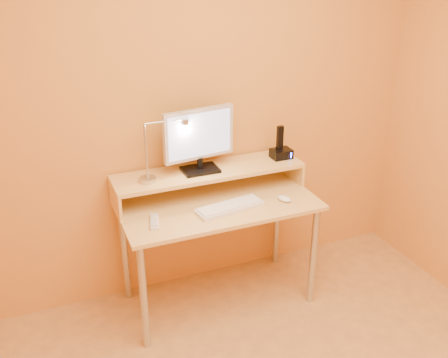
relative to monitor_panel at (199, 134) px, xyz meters
name	(u,v)px	position (x,y,z in m)	size (l,w,h in m)	color
wall_back	(199,104)	(0.06, 0.16, 0.13)	(3.00, 0.04, 2.50)	orange
desk_leg_fl	(144,298)	(-0.49, -0.41, -0.77)	(0.04, 0.04, 0.69)	#B7B7B7
desk_leg_fr	(313,256)	(0.61, -0.41, -0.77)	(0.04, 0.04, 0.69)	#B7B7B7
desk_leg_bl	(125,252)	(-0.49, 0.09, -0.77)	(0.04, 0.04, 0.69)	#B7B7B7
desk_leg_br	(277,221)	(0.61, 0.09, -0.77)	(0.04, 0.04, 0.69)	#B7B7B7
desk_lower	(218,204)	(0.06, -0.16, -0.41)	(1.20, 0.60, 0.03)	#EDC06D
shelf_riser_left	(115,199)	(-0.53, -0.01, -0.33)	(0.02, 0.30, 0.14)	#EDC06D
shelf_riser_right	(292,169)	(0.65, -0.01, -0.33)	(0.02, 0.30, 0.14)	#EDC06D
desk_shelf	(209,171)	(0.06, -0.01, -0.25)	(1.20, 0.30, 0.03)	#EDC06D
monitor_foot	(200,170)	(0.00, -0.01, -0.23)	(0.22, 0.16, 0.02)	black
monitor_neck	(200,163)	(0.00, -0.01, -0.19)	(0.04, 0.04, 0.07)	black
monitor_panel	(199,134)	(0.00, 0.00, 0.00)	(0.46, 0.04, 0.31)	silver
monitor_back	(198,133)	(0.00, 0.02, 0.00)	(0.41, 0.01, 0.26)	black
monitor_screen	(200,135)	(0.00, -0.02, 0.00)	(0.41, 0.00, 0.27)	#AAB6E9
lamp_base	(148,180)	(-0.34, -0.04, -0.23)	(0.10, 0.10, 0.03)	#B7B7B7
lamp_post	(146,151)	(-0.34, -0.04, -0.05)	(0.01, 0.01, 0.33)	#B7B7B7
lamp_arm	(165,121)	(-0.22, -0.04, 0.12)	(0.01, 0.01, 0.24)	#B7B7B7
lamp_head	(185,121)	(-0.10, -0.04, 0.10)	(0.04, 0.04, 0.03)	#B7B7B7
lamp_bulb	(185,124)	(-0.10, -0.04, 0.09)	(0.03, 0.03, 0.00)	#FFEAC6
phone_dock	(281,154)	(0.56, -0.01, -0.21)	(0.13, 0.10, 0.06)	black
phone_handset	(280,138)	(0.55, -0.01, -0.10)	(0.04, 0.03, 0.16)	black
phone_led	(291,155)	(0.61, -0.06, -0.21)	(0.01, 0.00, 0.04)	#2F55FF
keyboard	(230,208)	(0.09, -0.27, -0.39)	(0.41, 0.13, 0.02)	silver
mouse	(284,199)	(0.44, -0.29, -0.38)	(0.05, 0.10, 0.03)	silver
remote_control	(154,222)	(-0.37, -0.26, -0.39)	(0.05, 0.17, 0.02)	silver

